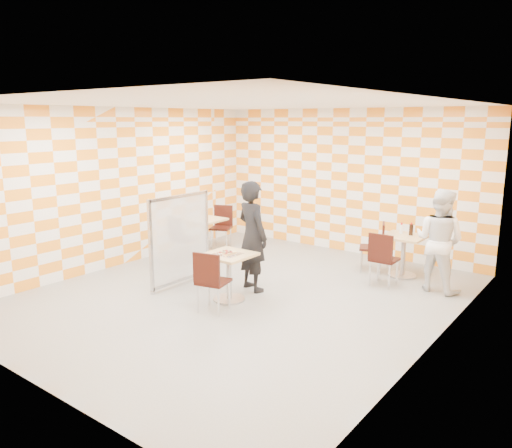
% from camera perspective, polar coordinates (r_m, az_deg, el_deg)
% --- Properties ---
extents(room_shell, '(7.00, 7.00, 7.00)m').
position_cam_1_polar(room_shell, '(8.14, 0.90, 2.89)').
color(room_shell, gray).
rests_on(room_shell, ground).
extents(main_table, '(0.70, 0.70, 0.75)m').
position_cam_1_polar(main_table, '(7.74, -3.13, -5.12)').
color(main_table, '#D6B473').
rests_on(main_table, ground).
extents(second_table, '(0.70, 0.70, 0.75)m').
position_cam_1_polar(second_table, '(9.29, 16.52, -2.72)').
color(second_table, '#D6B473').
rests_on(second_table, ground).
extents(empty_table, '(0.70, 0.70, 0.75)m').
position_cam_1_polar(empty_table, '(10.45, -5.77, -0.69)').
color(empty_table, '#D6B473').
rests_on(empty_table, ground).
extents(chair_main_front, '(0.51, 0.52, 0.92)m').
position_cam_1_polar(chair_main_front, '(7.24, -5.26, -6.09)').
color(chair_main_front, black).
rests_on(chair_main_front, ground).
extents(chair_second_front, '(0.42, 0.43, 0.92)m').
position_cam_1_polar(chair_second_front, '(8.61, 14.25, -3.49)').
color(chair_second_front, black).
rests_on(chair_second_front, ground).
extents(chair_second_side, '(0.56, 0.56, 0.92)m').
position_cam_1_polar(chair_second_side, '(9.42, 13.63, -2.15)').
color(chair_second_side, black).
rests_on(chair_second_side, ground).
extents(chair_empty_near, '(0.48, 0.49, 0.92)m').
position_cam_1_polar(chair_empty_near, '(9.86, -8.75, -1.32)').
color(chair_empty_near, black).
rests_on(chair_empty_near, ground).
extents(chair_empty_far, '(0.56, 0.56, 0.92)m').
position_cam_1_polar(chair_empty_far, '(10.96, -3.90, 0.12)').
color(chair_empty_far, black).
rests_on(chair_empty_far, ground).
extents(partition, '(0.08, 1.38, 1.55)m').
position_cam_1_polar(partition, '(8.51, -8.66, -1.72)').
color(partition, white).
rests_on(partition, ground).
extents(man_dark, '(0.76, 0.62, 1.81)m').
position_cam_1_polar(man_dark, '(8.12, -0.42, -1.41)').
color(man_dark, black).
rests_on(man_dark, ground).
extents(man_white, '(0.91, 0.76, 1.69)m').
position_cam_1_polar(man_white, '(8.63, 20.20, -1.76)').
color(man_white, white).
rests_on(man_white, ground).
extents(pizza_on_foil, '(0.40, 0.40, 0.04)m').
position_cam_1_polar(pizza_on_foil, '(7.66, -3.22, -3.30)').
color(pizza_on_foil, silver).
rests_on(pizza_on_foil, main_table).
extents(sport_bottle, '(0.06, 0.06, 0.20)m').
position_cam_1_polar(sport_bottle, '(9.37, 16.27, -0.51)').
color(sport_bottle, white).
rests_on(sport_bottle, second_table).
extents(soda_bottle, '(0.07, 0.07, 0.23)m').
position_cam_1_polar(soda_bottle, '(9.27, 17.31, -0.61)').
color(soda_bottle, black).
rests_on(soda_bottle, second_table).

